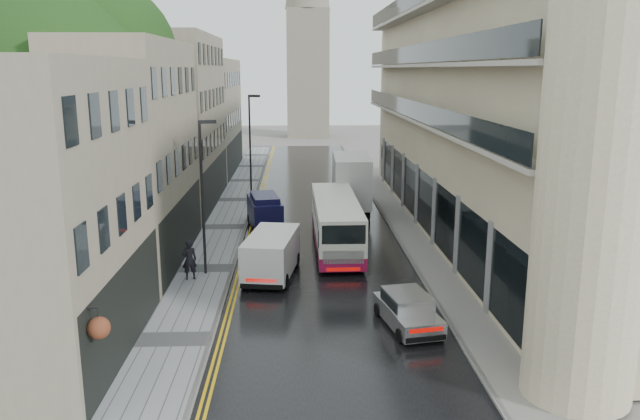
{
  "coord_description": "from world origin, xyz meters",
  "views": [
    {
      "loc": [
        -1.39,
        -10.4,
        9.74
      ],
      "look_at": [
        -0.26,
        18.0,
        3.29
      ],
      "focal_mm": 35.0,
      "sensor_mm": 36.0,
      "label": 1
    }
  ],
  "objects_px": {
    "tree_far": "(137,121)",
    "white_lorry": "(336,189)",
    "white_van": "(244,265)",
    "navy_van": "(254,216)",
    "pedestrian": "(189,260)",
    "lamp_post_far": "(250,149)",
    "tree_near": "(63,129)",
    "lamp_post_near": "(203,199)",
    "cream_bus": "(319,237)",
    "silver_hatchback": "(401,325)"
  },
  "relations": [
    {
      "from": "navy_van",
      "to": "lamp_post_near",
      "type": "xyz_separation_m",
      "value": [
        -1.9,
        -7.46,
        2.63
      ]
    },
    {
      "from": "cream_bus",
      "to": "navy_van",
      "type": "relative_size",
      "value": 2.31
    },
    {
      "from": "cream_bus",
      "to": "navy_van",
      "type": "distance_m",
      "value": 6.87
    },
    {
      "from": "tree_far",
      "to": "lamp_post_near",
      "type": "xyz_separation_m",
      "value": [
        6.43,
        -14.58,
        -2.46
      ]
    },
    {
      "from": "pedestrian",
      "to": "white_van",
      "type": "bearing_deg",
      "value": 141.5
    },
    {
      "from": "navy_van",
      "to": "white_van",
      "type": "bearing_deg",
      "value": -99.38
    },
    {
      "from": "white_van",
      "to": "pedestrian",
      "type": "relative_size",
      "value": 2.5
    },
    {
      "from": "silver_hatchback",
      "to": "pedestrian",
      "type": "distance_m",
      "value": 11.25
    },
    {
      "from": "tree_far",
      "to": "cream_bus",
      "type": "bearing_deg",
      "value": -47.23
    },
    {
      "from": "white_lorry",
      "to": "pedestrian",
      "type": "height_order",
      "value": "white_lorry"
    },
    {
      "from": "silver_hatchback",
      "to": "white_van",
      "type": "bearing_deg",
      "value": 124.35
    },
    {
      "from": "white_lorry",
      "to": "navy_van",
      "type": "xyz_separation_m",
      "value": [
        -5.11,
        -3.74,
        -0.92
      ]
    },
    {
      "from": "tree_far",
      "to": "lamp_post_near",
      "type": "distance_m",
      "value": 16.13
    },
    {
      "from": "tree_far",
      "to": "lamp_post_far",
      "type": "xyz_separation_m",
      "value": [
        7.5,
        2.23,
        -2.23
      ]
    },
    {
      "from": "tree_near",
      "to": "tree_far",
      "type": "relative_size",
      "value": 1.11
    },
    {
      "from": "white_lorry",
      "to": "lamp_post_far",
      "type": "distance_m",
      "value": 8.41
    },
    {
      "from": "lamp_post_far",
      "to": "tree_near",
      "type": "bearing_deg",
      "value": -103.06
    },
    {
      "from": "white_van",
      "to": "pedestrian",
      "type": "distance_m",
      "value": 2.78
    },
    {
      "from": "white_lorry",
      "to": "navy_van",
      "type": "height_order",
      "value": "white_lorry"
    },
    {
      "from": "lamp_post_far",
      "to": "cream_bus",
      "type": "bearing_deg",
      "value": -59.53
    },
    {
      "from": "tree_near",
      "to": "lamp_post_near",
      "type": "bearing_deg",
      "value": -13.22
    },
    {
      "from": "white_lorry",
      "to": "lamp_post_near",
      "type": "relative_size",
      "value": 1.06
    },
    {
      "from": "silver_hatchback",
      "to": "tree_near",
      "type": "bearing_deg",
      "value": 136.76
    },
    {
      "from": "white_van",
      "to": "lamp_post_near",
      "type": "bearing_deg",
      "value": 147.36
    },
    {
      "from": "white_lorry",
      "to": "lamp_post_far",
      "type": "xyz_separation_m",
      "value": [
        -5.94,
        5.62,
        1.94
      ]
    },
    {
      "from": "tree_far",
      "to": "white_van",
      "type": "height_order",
      "value": "tree_far"
    },
    {
      "from": "white_van",
      "to": "pedestrian",
      "type": "xyz_separation_m",
      "value": [
        -2.61,
        0.94,
        -0.02
      ]
    },
    {
      "from": "navy_van",
      "to": "silver_hatchback",
      "type": "bearing_deg",
      "value": -77.99
    },
    {
      "from": "white_lorry",
      "to": "lamp_post_far",
      "type": "relative_size",
      "value": 1.0
    },
    {
      "from": "tree_near",
      "to": "navy_van",
      "type": "relative_size",
      "value": 3.17
    },
    {
      "from": "tree_far",
      "to": "pedestrian",
      "type": "bearing_deg",
      "value": -69.3
    },
    {
      "from": "silver_hatchback",
      "to": "cream_bus",
      "type": "bearing_deg",
      "value": 94.57
    },
    {
      "from": "tree_far",
      "to": "lamp_post_far",
      "type": "bearing_deg",
      "value": 16.59
    },
    {
      "from": "tree_far",
      "to": "navy_van",
      "type": "bearing_deg",
      "value": -40.55
    },
    {
      "from": "lamp_post_near",
      "to": "lamp_post_far",
      "type": "xyz_separation_m",
      "value": [
        1.07,
        16.82,
        0.24
      ]
    },
    {
      "from": "pedestrian",
      "to": "lamp_post_far",
      "type": "height_order",
      "value": "lamp_post_far"
    },
    {
      "from": "tree_far",
      "to": "lamp_post_far",
      "type": "distance_m",
      "value": 8.14
    },
    {
      "from": "tree_near",
      "to": "lamp_post_far",
      "type": "bearing_deg",
      "value": 62.89
    },
    {
      "from": "tree_near",
      "to": "cream_bus",
      "type": "xyz_separation_m",
      "value": [
        12.27,
        0.06,
        -5.54
      ]
    },
    {
      "from": "tree_far",
      "to": "white_van",
      "type": "distance_m",
      "value": 19.13
    },
    {
      "from": "tree_far",
      "to": "cream_bus",
      "type": "xyz_separation_m",
      "value": [
        11.97,
        -12.94,
        -4.83
      ]
    },
    {
      "from": "white_van",
      "to": "navy_van",
      "type": "relative_size",
      "value": 1.08
    },
    {
      "from": "tree_far",
      "to": "white_lorry",
      "type": "relative_size",
      "value": 1.6
    },
    {
      "from": "lamp_post_near",
      "to": "navy_van",
      "type": "bearing_deg",
      "value": 56.62
    },
    {
      "from": "tree_near",
      "to": "white_van",
      "type": "relative_size",
      "value": 2.93
    },
    {
      "from": "tree_far",
      "to": "white_lorry",
      "type": "xyz_separation_m",
      "value": [
        13.44,
        -3.39,
        -4.17
      ]
    },
    {
      "from": "tree_far",
      "to": "pedestrian",
      "type": "relative_size",
      "value": 6.57
    },
    {
      "from": "tree_far",
      "to": "navy_van",
      "type": "height_order",
      "value": "tree_far"
    },
    {
      "from": "cream_bus",
      "to": "white_van",
      "type": "bearing_deg",
      "value": -136.18
    },
    {
      "from": "cream_bus",
      "to": "lamp_post_far",
      "type": "bearing_deg",
      "value": 106.03
    }
  ]
}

